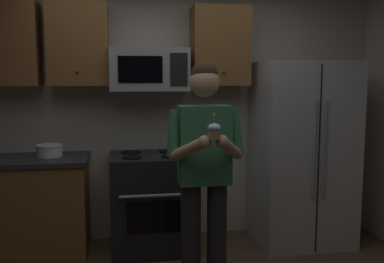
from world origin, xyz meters
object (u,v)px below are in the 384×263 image
object	(u,v)px
oven_range	(151,202)
microwave	(149,70)
bowl_large_white	(49,150)
person	(204,166)
cupcake	(214,131)
refrigerator	(302,153)

from	to	relation	value
oven_range	microwave	bearing A→B (deg)	89.98
bowl_large_white	person	size ratio (longest dim) A/B	0.14
bowl_large_white	cupcake	world-z (taller)	cupcake
refrigerator	cupcake	size ratio (longest dim) A/B	10.35
refrigerator	cupcake	distance (m)	1.75
person	microwave	bearing A→B (deg)	107.31
bowl_large_white	cupcake	size ratio (longest dim) A/B	1.38
oven_range	refrigerator	size ratio (longest dim) A/B	0.52
bowl_large_white	microwave	bearing A→B (deg)	3.10
microwave	bowl_large_white	size ratio (longest dim) A/B	3.08
microwave	cupcake	bearing A→B (deg)	-76.60
bowl_large_white	oven_range	bearing A→B (deg)	-4.23
person	cupcake	bearing A→B (deg)	-90.00
refrigerator	person	size ratio (longest dim) A/B	1.02
microwave	refrigerator	distance (m)	1.72
oven_range	bowl_large_white	world-z (taller)	bowl_large_white
oven_range	refrigerator	world-z (taller)	refrigerator
microwave	person	distance (m)	1.33
oven_range	microwave	size ratio (longest dim) A/B	1.26
microwave	person	size ratio (longest dim) A/B	0.42
cupcake	oven_range	bearing A→B (deg)	104.61
microwave	refrigerator	size ratio (longest dim) A/B	0.41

